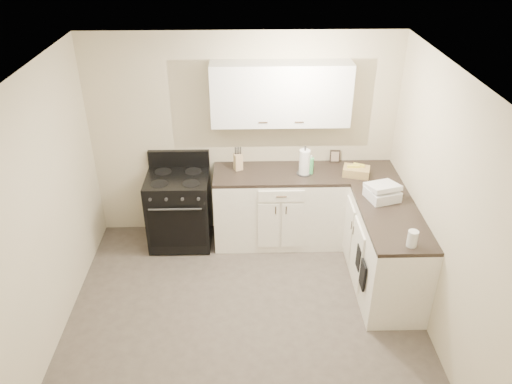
{
  "coord_description": "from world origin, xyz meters",
  "views": [
    {
      "loc": [
        0.01,
        -3.65,
        3.65
      ],
      "look_at": [
        0.13,
        0.85,
        1.06
      ],
      "focal_mm": 35.0,
      "sensor_mm": 36.0,
      "label": 1
    }
  ],
  "objects_px": {
    "paper_towel": "(304,162)",
    "wicker_basket": "(356,171)",
    "knife_block": "(238,162)",
    "stove": "(180,210)",
    "countertop_grill": "(382,194)"
  },
  "relations": [
    {
      "from": "knife_block",
      "to": "paper_towel",
      "type": "bearing_deg",
      "value": -31.65
    },
    {
      "from": "knife_block",
      "to": "paper_towel",
      "type": "relative_size",
      "value": 0.66
    },
    {
      "from": "knife_block",
      "to": "countertop_grill",
      "type": "distance_m",
      "value": 1.69
    },
    {
      "from": "stove",
      "to": "wicker_basket",
      "type": "bearing_deg",
      "value": -1.78
    },
    {
      "from": "paper_towel",
      "to": "wicker_basket",
      "type": "height_order",
      "value": "paper_towel"
    },
    {
      "from": "knife_block",
      "to": "wicker_basket",
      "type": "distance_m",
      "value": 1.37
    },
    {
      "from": "stove",
      "to": "countertop_grill",
      "type": "distance_m",
      "value": 2.39
    },
    {
      "from": "knife_block",
      "to": "wicker_basket",
      "type": "height_order",
      "value": "knife_block"
    },
    {
      "from": "knife_block",
      "to": "paper_towel",
      "type": "xyz_separation_m",
      "value": [
        0.76,
        -0.13,
        0.05
      ]
    },
    {
      "from": "knife_block",
      "to": "countertop_grill",
      "type": "height_order",
      "value": "knife_block"
    },
    {
      "from": "paper_towel",
      "to": "wicker_basket",
      "type": "distance_m",
      "value": 0.61
    },
    {
      "from": "knife_block",
      "to": "wicker_basket",
      "type": "relative_size",
      "value": 0.67
    },
    {
      "from": "paper_towel",
      "to": "countertop_grill",
      "type": "distance_m",
      "value": 0.97
    },
    {
      "from": "stove",
      "to": "paper_towel",
      "type": "bearing_deg",
      "value": -0.61
    },
    {
      "from": "stove",
      "to": "paper_towel",
      "type": "distance_m",
      "value": 1.61
    }
  ]
}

